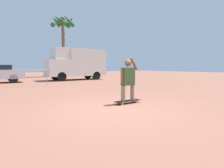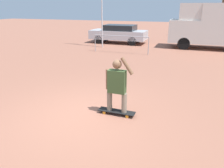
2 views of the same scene
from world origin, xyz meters
TOP-DOWN VIEW (x-y plane):
  - ground_plane at (0.00, 0.00)m, footprint 80.00×80.00m
  - skateboard at (0.84, 0.39)m, footprint 1.00×0.25m
  - person_skateboarder at (0.84, 0.39)m, footprint 0.74×0.23m
  - camper_van at (3.87, 11.86)m, footprint 5.61×2.15m
  - palm_tree_near_van at (4.83, 18.51)m, footprint 3.07×3.20m
  - plaza_railing_segment at (-1.61, 8.33)m, footprint 3.51×0.05m

SIDE VIEW (x-z plane):
  - ground_plane at x=0.00m, z-range 0.00..0.00m
  - skateboard at x=0.84m, z-range 0.03..0.13m
  - plaza_railing_segment at x=-1.61m, z-range 0.34..1.42m
  - person_skateboarder at x=0.84m, z-range 0.15..1.64m
  - camper_van at x=3.87m, z-range 0.13..3.10m
  - palm_tree_near_van at x=4.83m, z-range 2.42..10.30m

